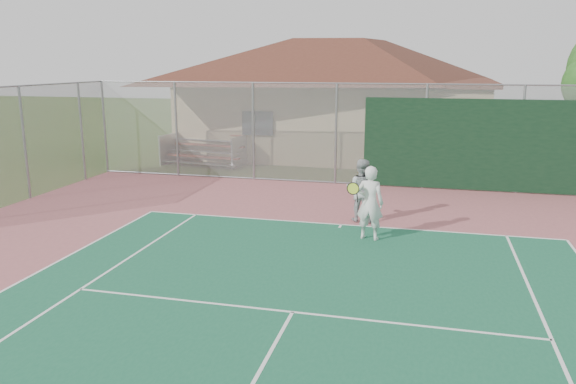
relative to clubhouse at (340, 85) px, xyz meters
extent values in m
cylinder|color=gray|center=(-7.98, -7.32, -1.41)|extent=(0.08, 0.08, 3.50)
cylinder|color=gray|center=(-4.98, -7.32, -1.41)|extent=(0.08, 0.08, 3.50)
cylinder|color=gray|center=(-1.98, -7.32, -1.41)|extent=(0.08, 0.08, 3.50)
cylinder|color=gray|center=(1.02, -7.32, -1.41)|extent=(0.08, 0.08, 3.50)
cylinder|color=gray|center=(4.02, -7.32, -1.41)|extent=(0.08, 0.08, 3.50)
cylinder|color=gray|center=(7.02, -7.32, -1.41)|extent=(0.08, 0.08, 3.50)
cylinder|color=gray|center=(2.02, -7.32, 0.34)|extent=(20.00, 0.05, 0.05)
cylinder|color=gray|center=(2.02, -7.32, -3.11)|extent=(20.00, 0.05, 0.05)
cube|color=#999EA0|center=(2.02, -7.32, -1.41)|extent=(20.00, 0.02, 3.50)
cube|color=black|center=(7.02, -7.37, -1.61)|extent=(10.00, 0.04, 3.00)
cylinder|color=gray|center=(-7.98, -8.82, -1.41)|extent=(0.08, 0.08, 3.50)
cylinder|color=gray|center=(-7.98, -11.82, -1.41)|extent=(0.08, 0.08, 3.50)
cube|color=#999EA0|center=(-7.98, -11.82, -1.41)|extent=(0.02, 9.00, 3.50)
cube|color=tan|center=(0.00, 0.00, -1.52)|extent=(13.40, 9.19, 3.28)
cube|color=brown|center=(0.00, 0.00, 0.17)|extent=(13.96, 9.75, 0.20)
pyramid|color=brown|center=(0.00, 0.00, 2.08)|extent=(14.74, 10.10, 1.97)
cube|color=black|center=(2.18, -4.40, -2.01)|extent=(0.98, 0.06, 2.29)
cube|color=#933922|center=(-4.90, -5.18, -2.76)|extent=(3.39, 0.78, 0.06)
cube|color=#B2B5BA|center=(-4.90, -5.47, -2.99)|extent=(3.39, 0.75, 0.05)
cube|color=#933922|center=(-4.90, -4.56, -2.37)|extent=(3.39, 0.78, 0.06)
cube|color=#B2B5BA|center=(-4.90, -4.85, -2.60)|extent=(3.39, 0.75, 0.05)
cube|color=#933922|center=(-4.90, -3.94, -1.98)|extent=(3.39, 0.78, 0.06)
cube|color=#B2B5BA|center=(-4.90, -4.23, -2.20)|extent=(3.39, 0.75, 0.05)
cube|color=#B2B5BA|center=(-6.48, -4.56, -2.54)|extent=(0.35, 2.02, 1.24)
cube|color=#B2B5BA|center=(-3.32, -4.56, -2.54)|extent=(0.35, 2.02, 1.24)
imported|color=silver|center=(2.85, -13.48, -2.26)|extent=(0.72, 0.53, 1.80)
imported|color=#A6A9AB|center=(2.45, -11.93, -2.32)|extent=(0.88, 0.71, 1.69)
camera|label=1|loc=(4.09, -26.57, 1.03)|focal=35.00mm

